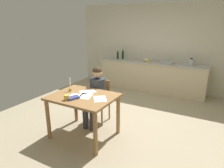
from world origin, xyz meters
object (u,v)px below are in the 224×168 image
object	(u,v)px
sink_unit	(168,62)
teacup_on_counter	(148,61)
bottle_oil	(118,55)
bottle_vinegar	(123,55)
mixing_bowl	(146,60)
book_magazine	(73,98)
chair_at_table	(100,98)
candlestick	(70,87)
wine_glass_by_kettle	(152,57)
dining_table	(83,102)
stovetop_kettle	(191,62)
coffee_mug	(67,97)
person_seated	(96,92)
wine_glass_near_sink	(155,58)

from	to	relation	value
sink_unit	teacup_on_counter	size ratio (longest dim) A/B	3.12
bottle_oil	bottle_vinegar	xyz separation A→B (m)	(0.12, 0.12, 0.01)
mixing_bowl	book_magazine	bearing A→B (deg)	-92.20
chair_at_table	candlestick	distance (m)	0.75
candlestick	bottle_oil	xyz separation A→B (m)	(-0.53, 2.97, 0.15)
bottle_oil	sink_unit	bearing A→B (deg)	2.45
wine_glass_by_kettle	bottle_vinegar	bearing A→B (deg)	-174.68
book_magazine	sink_unit	size ratio (longest dim) A/B	0.60
candlestick	dining_table	bearing A→B (deg)	-14.82
chair_at_table	bottle_vinegar	world-z (taller)	bottle_vinegar
candlestick	teacup_on_counter	bearing A→B (deg)	79.62
mixing_bowl	stovetop_kettle	size ratio (longest dim) A/B	0.85
bottle_oil	coffee_mug	bearing A→B (deg)	-76.99
book_magazine	coffee_mug	bearing A→B (deg)	-99.28
teacup_on_counter	person_seated	bearing A→B (deg)	-95.66
bottle_vinegar	wine_glass_by_kettle	distance (m)	0.97
chair_at_table	wine_glass_near_sink	size ratio (longest dim) A/B	5.66
mixing_bowl	stovetop_kettle	xyz separation A→B (m)	(1.28, 0.02, 0.06)
sink_unit	wine_glass_by_kettle	size ratio (longest dim) A/B	2.34
coffee_mug	book_magazine	bearing A→B (deg)	58.09
stovetop_kettle	dining_table	bearing A→B (deg)	-113.24
bottle_vinegar	stovetop_kettle	size ratio (longest dim) A/B	1.36
wine_glass_near_sink	wine_glass_by_kettle	world-z (taller)	same
book_magazine	wine_glass_near_sink	xyz separation A→B (m)	(0.35, 3.48, 0.20)
dining_table	teacup_on_counter	distance (m)	3.00
wine_glass_near_sink	teacup_on_counter	size ratio (longest dim) A/B	1.33
sink_unit	book_magazine	bearing A→B (deg)	-102.94
mixing_bowl	wine_glass_near_sink	world-z (taller)	wine_glass_near_sink
person_seated	bottle_vinegar	xyz separation A→B (m)	(-0.69, 2.65, 0.35)
person_seated	book_magazine	distance (m)	0.75
person_seated	candlestick	bearing A→B (deg)	-122.87
stovetop_kettle	bottle_vinegar	bearing A→B (deg)	178.38
coffee_mug	bottle_vinegar	distance (m)	3.55
bottle_oil	bottle_vinegar	world-z (taller)	bottle_vinegar
chair_at_table	bottle_oil	world-z (taller)	bottle_oil
book_magazine	bottle_vinegar	bearing A→B (deg)	124.47
person_seated	mixing_bowl	size ratio (longest dim) A/B	6.36
sink_unit	stovetop_kettle	distance (m)	0.64
bottle_vinegar	coffee_mug	bearing A→B (deg)	-79.34
coffee_mug	bottle_oil	size ratio (longest dim) A/B	0.45
bottle_oil	wine_glass_by_kettle	bearing A→B (deg)	11.12
bottle_oil	bottle_vinegar	bearing A→B (deg)	45.79
candlestick	sink_unit	bearing A→B (deg)	70.56
book_magazine	wine_glass_near_sink	world-z (taller)	wine_glass_near_sink
coffee_mug	book_magazine	world-z (taller)	coffee_mug
stovetop_kettle	wine_glass_near_sink	distance (m)	1.07
sink_unit	dining_table	bearing A→B (deg)	-102.69
stovetop_kettle	wine_glass_by_kettle	world-z (taller)	stovetop_kettle
book_magazine	wine_glass_by_kettle	bearing A→B (deg)	108.41
coffee_mug	candlestick	xyz separation A→B (m)	(-0.25, 0.39, 0.03)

